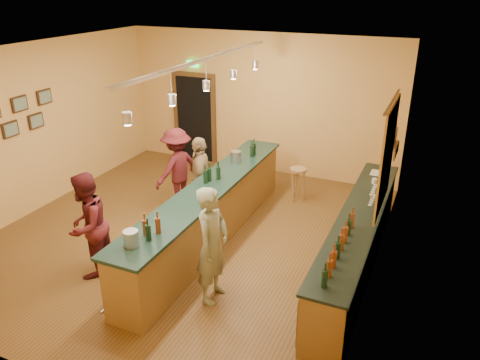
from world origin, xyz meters
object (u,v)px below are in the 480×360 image
at_px(back_counter, 357,241).
at_px(bartender, 212,245).
at_px(tasting_bar, 210,210).
at_px(customer_b, 201,179).
at_px(customer_c, 177,168).
at_px(customer_a, 87,225).
at_px(bar_stool, 298,175).

relative_size(back_counter, bartender, 2.63).
distance_m(back_counter, tasting_bar, 2.50).
relative_size(customer_b, customer_c, 1.01).
height_order(customer_a, bar_stool, customer_a).
bearing_deg(customer_a, bartender, 84.84).
bearing_deg(customer_a, tasting_bar, 130.93).
xyz_separation_m(bartender, customer_a, (-2.01, -0.21, -0.03)).
bearing_deg(bartender, customer_c, 40.01).
xyz_separation_m(tasting_bar, bar_stool, (0.90, 2.20, -0.05)).
xyz_separation_m(back_counter, customer_b, (-3.04, 0.53, 0.33)).
bearing_deg(customer_b, customer_c, -138.54).
distance_m(customer_b, bar_stool, 2.10).
xyz_separation_m(back_counter, tasting_bar, (-2.49, -0.18, 0.12)).
bearing_deg(back_counter, bar_stool, 128.20).
bearing_deg(customer_c, back_counter, 92.87).
xyz_separation_m(bartender, bar_stool, (0.13, 3.59, -0.31)).
xyz_separation_m(tasting_bar, customer_c, (-1.24, 1.01, 0.20)).
xyz_separation_m(customer_b, bar_stool, (1.44, 1.50, -0.26)).
height_order(bartender, customer_b, bartender).
distance_m(tasting_bar, bartender, 1.61).
distance_m(bartender, customer_b, 2.47).
distance_m(tasting_bar, customer_c, 1.61).
distance_m(back_counter, customer_c, 3.83).
height_order(back_counter, tasting_bar, tasting_bar).
distance_m(tasting_bar, customer_a, 2.04).
height_order(back_counter, customer_c, customer_c).
height_order(customer_a, customer_b, customer_a).
bearing_deg(customer_a, bar_stool, 139.45).
xyz_separation_m(tasting_bar, customer_b, (-0.55, 0.71, 0.21)).
relative_size(tasting_bar, customer_a, 3.06).
bearing_deg(customer_c, bartender, 55.28).
xyz_separation_m(tasting_bar, bartender, (0.77, -1.39, 0.26)).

